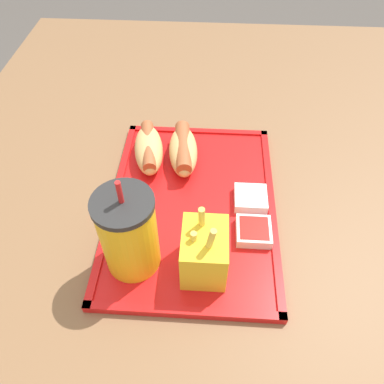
{
  "coord_description": "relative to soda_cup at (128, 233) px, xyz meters",
  "views": [
    {
      "loc": [
        -0.37,
        -0.0,
        1.25
      ],
      "look_at": [
        0.04,
        0.02,
        0.79
      ],
      "focal_mm": 35.0,
      "sensor_mm": 36.0,
      "label": 1
    }
  ],
  "objects": [
    {
      "name": "ground_plane",
      "position": [
        0.08,
        -0.11,
        -0.82
      ],
      "size": [
        8.0,
        8.0,
        0.0
      ],
      "primitive_type": "plane",
      "color": "#4C4742"
    },
    {
      "name": "dining_table",
      "position": [
        0.08,
        -0.11,
        -0.45
      ],
      "size": [
        1.5,
        1.06,
        0.75
      ],
      "color": "brown",
      "rests_on": "ground_plane"
    },
    {
      "name": "food_tray",
      "position": [
        0.12,
        -0.08,
        -0.07
      ],
      "size": [
        0.4,
        0.28,
        0.01
      ],
      "color": "red",
      "rests_on": "dining_table"
    },
    {
      "name": "soda_cup",
      "position": [
        0.0,
        0.0,
        0.0
      ],
      "size": [
        0.08,
        0.08,
        0.17
      ],
      "color": "gold",
      "rests_on": "food_tray"
    },
    {
      "name": "hot_dog_far",
      "position": [
        0.22,
        0.01,
        -0.05
      ],
      "size": [
        0.14,
        0.07,
        0.04
      ],
      "color": "tan",
      "rests_on": "food_tray"
    },
    {
      "name": "hot_dog_near",
      "position": [
        0.22,
        -0.06,
        -0.04
      ],
      "size": [
        0.14,
        0.07,
        0.05
      ],
      "color": "tan",
      "rests_on": "food_tray"
    },
    {
      "name": "fries_carton",
      "position": [
        -0.01,
        -0.1,
        -0.03
      ],
      "size": [
        0.08,
        0.06,
        0.12
      ],
      "color": "gold",
      "rests_on": "food_tray"
    },
    {
      "name": "sauce_cup_mayo",
      "position": [
        0.13,
        -0.18,
        -0.06
      ],
      "size": [
        0.05,
        0.05,
        0.02
      ],
      "color": "silver",
      "rests_on": "food_tray"
    },
    {
      "name": "sauce_cup_ketchup",
      "position": [
        0.06,
        -0.18,
        -0.06
      ],
      "size": [
        0.05,
        0.05,
        0.02
      ],
      "color": "silver",
      "rests_on": "food_tray"
    }
  ]
}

